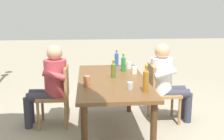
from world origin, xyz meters
The scene contains 15 objects.
ground_plane centered at (0.00, 0.00, 0.00)m, with size 24.00×24.00×0.00m, color gray.
dining_table centered at (0.00, 0.00, 0.69)m, with size 1.84×0.88×0.78m.
chair_near_right centered at (0.42, -0.74, 0.49)m, with size 0.45×0.45×0.87m.
chair_far_right centered at (0.41, 0.74, 0.49)m, with size 0.44×0.44×0.87m.
person_in_white_shirt centered at (0.41, -0.85, 0.66)m, with size 0.47×0.61×1.18m.
person_in_plaid_shirt centered at (0.41, 0.85, 0.66)m, with size 0.47×0.61×1.18m.
bottle_green centered at (0.43, -0.20, 0.90)m, with size 0.06×0.06×0.28m.
bottle_blue centered at (0.86, -0.15, 0.89)m, with size 0.06×0.06×0.27m.
bottle_olive centered at (0.09, -0.03, 0.88)m, with size 0.06×0.06×0.25m.
bottle_amber centered at (-0.60, -0.32, 0.91)m, with size 0.06×0.06×0.31m.
cup_white centered at (0.27, -0.34, 0.83)m, with size 0.07×0.07×0.10m, color white.
cup_steel centered at (-0.49, -0.16, 0.82)m, with size 0.07×0.07×0.08m, color #B2B7BC.
cup_glass centered at (0.63, -0.32, 0.83)m, with size 0.08×0.08×0.10m, color silver.
cup_terracotta centered at (-0.30, 0.32, 0.84)m, with size 0.08×0.08×0.12m, color #BC6B47.
backpack_by_near_side centered at (1.50, -0.41, 0.21)m, with size 0.28×0.22×0.43m.
Camera 1 is at (-3.48, 0.32, 1.67)m, focal length 44.62 mm.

